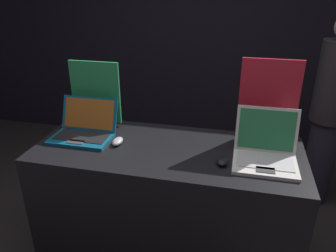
{
  "coord_description": "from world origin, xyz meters",
  "views": [
    {
      "loc": [
        0.41,
        -1.4,
        1.83
      ],
      "look_at": [
        0.0,
        0.35,
        1.03
      ],
      "focal_mm": 35.0,
      "sensor_mm": 36.0,
      "label": 1
    }
  ],
  "objects_px": {
    "mouse_front": "(118,141)",
    "mouse_back": "(222,161)",
    "promo_stand_front": "(96,95)",
    "laptop_back": "(265,150)",
    "laptop_front": "(84,129)",
    "person_bystander": "(330,113)",
    "promo_stand_back": "(268,104)"
  },
  "relations": [
    {
      "from": "laptop_back",
      "to": "promo_stand_back",
      "type": "xyz_separation_m",
      "value": [
        0.0,
        0.24,
        0.19
      ]
    },
    {
      "from": "mouse_back",
      "to": "person_bystander",
      "type": "xyz_separation_m",
      "value": [
        0.79,
        1.08,
        -0.06
      ]
    },
    {
      "from": "promo_stand_back",
      "to": "person_bystander",
      "type": "height_order",
      "value": "person_bystander"
    },
    {
      "from": "mouse_front",
      "to": "mouse_back",
      "type": "relative_size",
      "value": 1.06
    },
    {
      "from": "laptop_front",
      "to": "promo_stand_front",
      "type": "distance_m",
      "value": 0.27
    },
    {
      "from": "mouse_front",
      "to": "mouse_back",
      "type": "distance_m",
      "value": 0.67
    },
    {
      "from": "laptop_front",
      "to": "laptop_back",
      "type": "height_order",
      "value": "laptop_back"
    },
    {
      "from": "laptop_front",
      "to": "mouse_back",
      "type": "bearing_deg",
      "value": -9.36
    },
    {
      "from": "promo_stand_front",
      "to": "laptop_back",
      "type": "height_order",
      "value": "promo_stand_front"
    },
    {
      "from": "mouse_front",
      "to": "promo_stand_front",
      "type": "bearing_deg",
      "value": 133.19
    },
    {
      "from": "promo_stand_front",
      "to": "person_bystander",
      "type": "height_order",
      "value": "person_bystander"
    },
    {
      "from": "mouse_front",
      "to": "promo_stand_back",
      "type": "distance_m",
      "value": 0.96
    },
    {
      "from": "mouse_back",
      "to": "laptop_back",
      "type": "bearing_deg",
      "value": 21.84
    },
    {
      "from": "person_bystander",
      "to": "laptop_front",
      "type": "bearing_deg",
      "value": -151.31
    },
    {
      "from": "promo_stand_front",
      "to": "laptop_front",
      "type": "bearing_deg",
      "value": -90.0
    },
    {
      "from": "laptop_front",
      "to": "mouse_back",
      "type": "height_order",
      "value": "laptop_front"
    },
    {
      "from": "laptop_front",
      "to": "promo_stand_back",
      "type": "bearing_deg",
      "value": 9.21
    },
    {
      "from": "laptop_back",
      "to": "promo_stand_back",
      "type": "height_order",
      "value": "promo_stand_back"
    },
    {
      "from": "promo_stand_front",
      "to": "laptop_back",
      "type": "xyz_separation_m",
      "value": [
        1.15,
        -0.27,
        -0.15
      ]
    },
    {
      "from": "laptop_back",
      "to": "person_bystander",
      "type": "height_order",
      "value": "person_bystander"
    },
    {
      "from": "promo_stand_front",
      "to": "mouse_back",
      "type": "distance_m",
      "value": 1.0
    },
    {
      "from": "promo_stand_back",
      "to": "laptop_back",
      "type": "bearing_deg",
      "value": -90.0
    },
    {
      "from": "person_bystander",
      "to": "laptop_back",
      "type": "bearing_deg",
      "value": -119.29
    },
    {
      "from": "laptop_front",
      "to": "person_bystander",
      "type": "distance_m",
      "value": 1.94
    },
    {
      "from": "person_bystander",
      "to": "mouse_front",
      "type": "bearing_deg",
      "value": -145.84
    },
    {
      "from": "laptop_front",
      "to": "promo_stand_front",
      "type": "relative_size",
      "value": 0.85
    },
    {
      "from": "mouse_front",
      "to": "promo_stand_back",
      "type": "xyz_separation_m",
      "value": [
        0.9,
        0.24,
        0.24
      ]
    },
    {
      "from": "mouse_back",
      "to": "promo_stand_back",
      "type": "xyz_separation_m",
      "value": [
        0.23,
        0.34,
        0.24
      ]
    },
    {
      "from": "mouse_front",
      "to": "mouse_back",
      "type": "xyz_separation_m",
      "value": [
        0.66,
        -0.1,
        -0.0
      ]
    },
    {
      "from": "laptop_front",
      "to": "person_bystander",
      "type": "bearing_deg",
      "value": 28.69
    },
    {
      "from": "laptop_back",
      "to": "mouse_back",
      "type": "height_order",
      "value": "laptop_back"
    },
    {
      "from": "laptop_front",
      "to": "person_bystander",
      "type": "height_order",
      "value": "person_bystander"
    }
  ]
}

